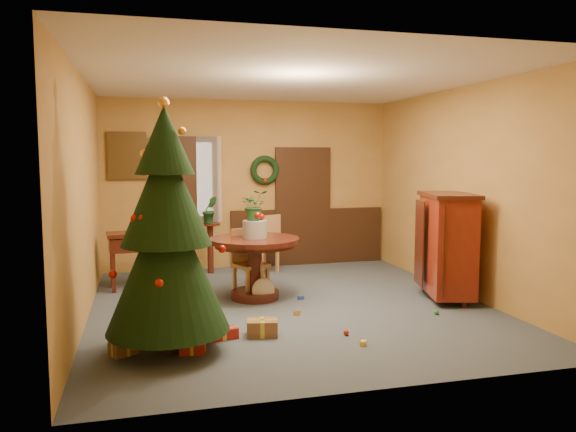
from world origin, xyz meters
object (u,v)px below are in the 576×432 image
object	(u,v)px
dining_table	(255,256)
christmas_tree	(167,233)
writing_desk	(141,246)
sideboard	(447,243)
chair_near	(248,260)

from	to	relation	value
dining_table	christmas_tree	world-z (taller)	christmas_tree
writing_desk	sideboard	size ratio (longest dim) A/B	0.68
chair_near	christmas_tree	world-z (taller)	christmas_tree
chair_near	sideboard	world-z (taller)	sideboard
christmas_tree	writing_desk	bearing A→B (deg)	95.25
writing_desk	christmas_tree	bearing A→B (deg)	-84.75
chair_near	christmas_tree	xyz separation A→B (m)	(-1.18, -2.08, 0.68)
dining_table	sideboard	bearing A→B (deg)	-14.93
dining_table	writing_desk	distance (m)	1.82
chair_near	sideboard	distance (m)	2.74
writing_desk	chair_near	bearing A→B (deg)	-28.92
writing_desk	sideboard	world-z (taller)	sideboard
dining_table	sideboard	world-z (taller)	sideboard
chair_near	writing_desk	distance (m)	1.66
dining_table	sideboard	xyz separation A→B (m)	(2.52, -0.67, 0.19)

